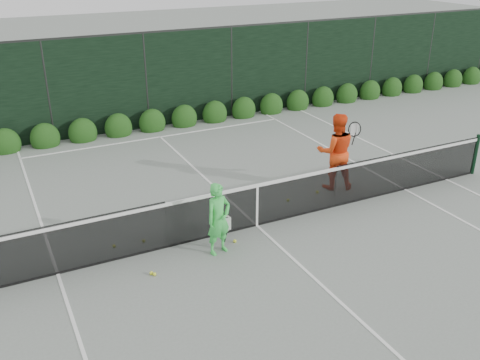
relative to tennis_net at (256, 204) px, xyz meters
name	(u,v)px	position (x,y,z in m)	size (l,w,h in m)	color
ground	(257,226)	(0.02, 0.00, -0.53)	(80.00, 80.00, 0.00)	gray
tennis_net	(256,204)	(0.00, 0.00, 0.00)	(12.90, 0.10, 1.07)	black
player_woman	(219,219)	(-1.13, -0.60, 0.19)	(0.64, 0.46, 1.45)	#3ED452
player_man	(336,151)	(2.65, 0.91, 0.42)	(1.12, 1.02, 1.89)	#FF4715
court_lines	(257,225)	(0.02, 0.00, -0.53)	(11.03, 23.83, 0.01)	white
windscreen_fence	(337,216)	(0.02, -2.71, 0.98)	(32.00, 21.07, 3.06)	black
hedge_row	(152,123)	(0.02, 7.15, -0.30)	(31.66, 0.65, 0.94)	#143A0F
tennis_balls	(207,235)	(-1.11, 0.05, -0.50)	(5.10, 1.68, 0.07)	yellow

